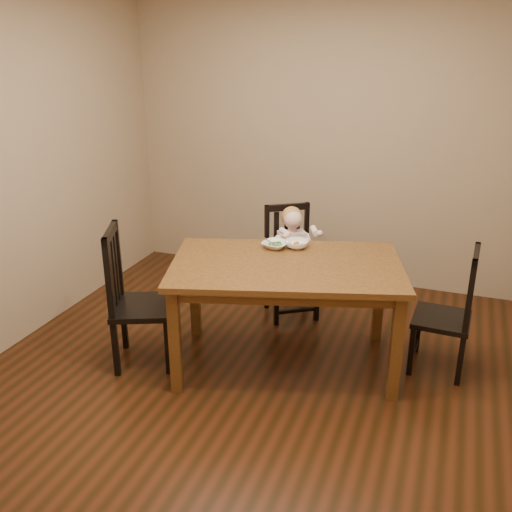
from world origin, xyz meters
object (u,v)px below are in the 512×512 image
(chair_left, at_px, (135,300))
(toddler, at_px, (292,251))
(bowl_peas, at_px, (275,245))
(bowl_veg, at_px, (296,244))
(chair_child, at_px, (290,263))
(dining_table, at_px, (286,275))
(chair_right, at_px, (449,313))

(chair_left, distance_m, toddler, 1.42)
(bowl_peas, distance_m, bowl_veg, 0.16)
(chair_left, distance_m, bowl_peas, 1.11)
(chair_child, bearing_deg, bowl_veg, 77.76)
(dining_table, height_order, chair_child, chair_child)
(chair_left, height_order, bowl_peas, chair_left)
(dining_table, xyz_separation_m, bowl_peas, (-0.17, 0.27, 0.12))
(bowl_peas, relative_size, bowl_veg, 1.06)
(dining_table, relative_size, chair_left, 1.74)
(chair_left, xyz_separation_m, bowl_peas, (0.87, 0.61, 0.33))
(chair_child, bearing_deg, toddler, 90.00)
(chair_left, relative_size, toddler, 2.05)
(chair_child, xyz_separation_m, chair_right, (1.34, -0.51, -0.01))
(bowl_veg, bearing_deg, bowl_peas, -159.37)
(toddler, xyz_separation_m, bowl_peas, (0.02, -0.52, 0.24))
(chair_right, bearing_deg, chair_left, 109.94)
(chair_left, height_order, toddler, chair_left)
(chair_left, distance_m, chair_right, 2.27)
(chair_left, height_order, bowl_veg, chair_left)
(chair_right, bearing_deg, bowl_veg, 92.89)
(chair_right, height_order, toddler, chair_right)
(dining_table, xyz_separation_m, bowl_veg, (-0.02, 0.32, 0.12))
(chair_child, bearing_deg, dining_table, 71.32)
(chair_child, relative_size, chair_right, 1.01)
(toddler, xyz_separation_m, bowl_veg, (0.17, -0.47, 0.24))
(chair_child, height_order, chair_right, chair_child)
(dining_table, distance_m, bowl_peas, 0.34)
(chair_left, xyz_separation_m, toddler, (0.85, 1.13, 0.09))
(toddler, distance_m, bowl_peas, 0.58)
(dining_table, height_order, bowl_veg, bowl_veg)
(bowl_peas, bearing_deg, chair_right, 2.50)
(bowl_veg, bearing_deg, chair_child, 111.08)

